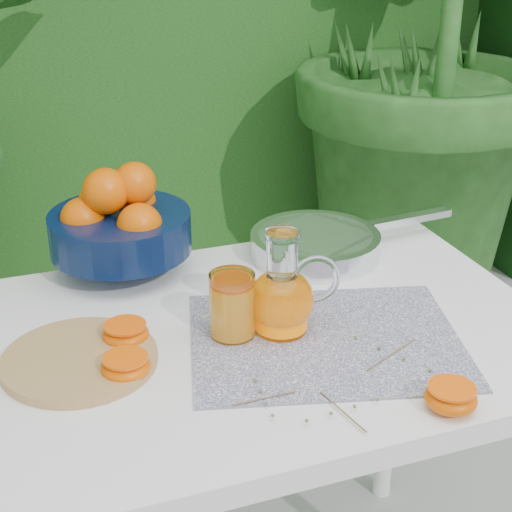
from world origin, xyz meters
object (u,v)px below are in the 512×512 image
object	(u,v)px
fruit_bowl	(119,223)
juice_pitcher	(283,297)
cutting_board	(80,360)
saute_pan	(317,243)
white_table	(260,370)

from	to	relation	value
fruit_bowl	juice_pitcher	xyz separation A→B (m)	(0.21, -0.33, -0.03)
cutting_board	fruit_bowl	bearing A→B (deg)	67.60
cutting_board	fruit_bowl	xyz separation A→B (m)	(0.13, 0.32, 0.09)
cutting_board	juice_pitcher	world-z (taller)	juice_pitcher
fruit_bowl	saute_pan	world-z (taller)	fruit_bowl
saute_pan	cutting_board	bearing A→B (deg)	-154.76
white_table	saute_pan	distance (m)	0.34
juice_pitcher	saute_pan	world-z (taller)	juice_pitcher
fruit_bowl	saute_pan	distance (m)	0.40
fruit_bowl	juice_pitcher	distance (m)	0.39
juice_pitcher	saute_pan	size ratio (longest dim) A/B	0.38
white_table	fruit_bowl	bearing A→B (deg)	119.33
fruit_bowl	juice_pitcher	world-z (taller)	fruit_bowl
saute_pan	white_table	bearing A→B (deg)	-131.45
white_table	cutting_board	distance (m)	0.32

